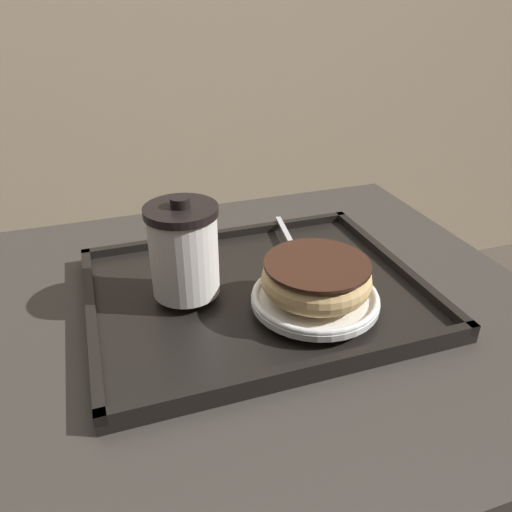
# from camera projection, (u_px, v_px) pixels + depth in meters

# --- Properties ---
(cafe_table) EXTENTS (0.78, 0.67, 0.72)m
(cafe_table) POSITION_uv_depth(u_px,v_px,m) (246.00, 407.00, 0.73)
(cafe_table) COLOR #38332D
(cafe_table) RESTS_ON ground_plane
(serving_tray) EXTENTS (0.42, 0.34, 0.02)m
(serving_tray) POSITION_uv_depth(u_px,v_px,m) (256.00, 294.00, 0.65)
(serving_tray) COLOR black
(serving_tray) RESTS_ON cafe_table
(coffee_cup_front) EXTENTS (0.09, 0.09, 0.13)m
(coffee_cup_front) POSITION_uv_depth(u_px,v_px,m) (184.00, 250.00, 0.60)
(coffee_cup_front) COLOR white
(coffee_cup_front) RESTS_ON serving_tray
(plate_with_chocolate_donut) EXTENTS (0.16, 0.16, 0.01)m
(plate_with_chocolate_donut) POSITION_uv_depth(u_px,v_px,m) (315.00, 297.00, 0.60)
(plate_with_chocolate_donut) COLOR white
(plate_with_chocolate_donut) RESTS_ON serving_tray
(donut_chocolate_glazed) EXTENTS (0.13, 0.13, 0.04)m
(donut_chocolate_glazed) POSITION_uv_depth(u_px,v_px,m) (316.00, 278.00, 0.59)
(donut_chocolate_glazed) COLOR #DBB270
(donut_chocolate_glazed) RESTS_ON plate_with_chocolate_donut
(spoon) EXTENTS (0.04, 0.14, 0.01)m
(spoon) POSITION_uv_depth(u_px,v_px,m) (293.00, 245.00, 0.73)
(spoon) COLOR silver
(spoon) RESTS_ON serving_tray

